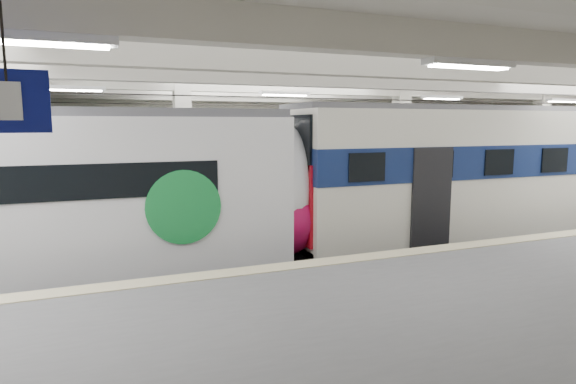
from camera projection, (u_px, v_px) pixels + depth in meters
name	position (u px, v px, depth m)	size (l,w,h in m)	color
station_hall	(341.00, 155.00, 11.69)	(36.00, 24.00, 5.75)	black
modern_emu	(78.00, 204.00, 11.26)	(13.48, 2.79, 4.37)	white
older_rer	(487.00, 174.00, 15.72)	(13.87, 3.06, 4.56)	silver
far_train	(16.00, 176.00, 15.57)	(14.23, 3.17, 4.52)	white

